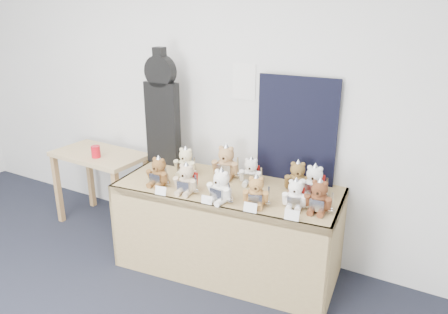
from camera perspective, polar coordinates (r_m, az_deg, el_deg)
The scene contains 21 objects.
room_shell at distance 3.64m, azimuth 2.61°, elevation 9.80°, with size 6.00×6.00×6.00m.
display_table at distance 3.45m, azimuth 0.07°, elevation -6.71°, with size 1.83×0.93×0.73m.
side_table at distance 4.36m, azimuth -15.87°, elevation -1.05°, with size 0.91×0.52×0.74m.
guitar_case at distance 3.83m, azimuth -8.09°, elevation 6.28°, with size 0.31×0.10×1.02m.
navy_board at distance 3.46m, azimuth 9.44°, elevation 3.46°, with size 0.63×0.02×0.85m, color black.
red_cup at distance 4.19m, azimuth -16.40°, elevation 0.67°, with size 0.08×0.08×0.11m, color red.
teddy_front_far_left at distance 3.47m, azimuth -8.53°, elevation -2.05°, with size 0.21×0.17×0.26m.
teddy_front_left at distance 3.31m, azimuth -4.93°, elevation -3.00°, with size 0.22×0.19×0.26m.
teddy_front_centre at distance 3.15m, azimuth -0.40°, elevation -3.96°, with size 0.23×0.19×0.28m.
teddy_front_right at distance 3.10m, azimuth 4.19°, elevation -4.63°, with size 0.21×0.20×0.25m.
teddy_front_far_right at distance 3.10m, azimuth 9.28°, elevation -4.96°, with size 0.20×0.18×0.24m.
teddy_front_end at distance 3.07m, azimuth 12.28°, elevation -5.20°, with size 0.22×0.18×0.27m.
teddy_back_left at distance 3.65m, azimuth -5.03°, elevation -0.71°, with size 0.22×0.19×0.26m.
teddy_back_centre_left at distance 3.57m, azimuth 0.25°, elevation -0.81°, with size 0.26×0.23×0.31m.
teddy_back_centre_right at distance 3.46m, azimuth 3.53°, elevation -2.01°, with size 0.21×0.19×0.25m.
teddy_back_right at distance 3.38m, azimuth 9.56°, elevation -2.66°, with size 0.22×0.21×0.27m.
teddy_back_end at distance 3.29m, azimuth 11.66°, elevation -3.34°, with size 0.23×0.20×0.28m.
entry_card_a at distance 3.31m, azimuth -8.28°, elevation -4.39°, with size 0.09×0.00×0.07m, color white.
entry_card_b at distance 3.14m, azimuth -2.27°, elevation -5.62°, with size 0.08×0.00×0.06m, color white.
entry_card_c at distance 3.03m, azimuth 3.45°, elevation -6.60°, with size 0.10×0.00×0.07m, color white.
entry_card_d at distance 2.95m, azimuth 8.84°, elevation -7.51°, with size 0.10×0.00×0.07m, color white.
Camera 1 is at (2.15, -0.70, 2.12)m, focal length 35.00 mm.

